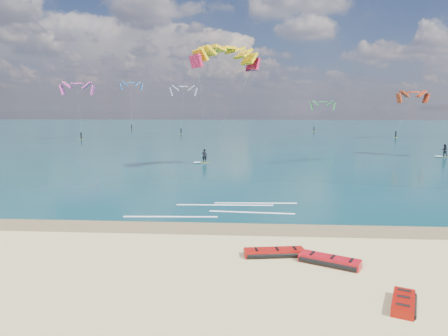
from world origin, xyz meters
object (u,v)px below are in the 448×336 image
at_px(kitesurfer_main, 215,103).
at_px(packed_kite_mid, 329,264).
at_px(packed_kite_left, 274,256).
at_px(packed_kite_right, 403,307).

bearing_deg(kitesurfer_main, packed_kite_mid, -80.12).
bearing_deg(packed_kite_left, kitesurfer_main, 92.30).
height_order(packed_kite_left, kitesurfer_main, kitesurfer_main).
xyz_separation_m(packed_kite_left, packed_kite_mid, (2.24, -0.82, 0.00)).
distance_m(packed_kite_right, kitesurfer_main, 32.52).
bearing_deg(packed_kite_right, packed_kite_mid, 48.56).
relative_size(packed_kite_left, packed_kite_right, 1.47).
bearing_deg(packed_kite_right, kitesurfer_main, 38.84).
bearing_deg(kitesurfer_main, packed_kite_right, -78.77).
distance_m(packed_kite_mid, packed_kite_right, 3.90).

